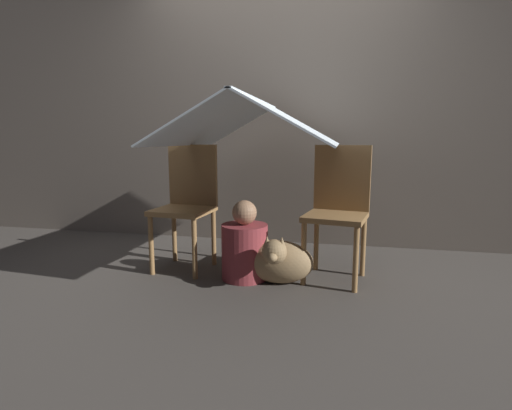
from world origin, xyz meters
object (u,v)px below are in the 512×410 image
at_px(chair_right, 338,206).
at_px(person_front, 245,247).
at_px(dog, 278,260).
at_px(chair_left, 187,201).

xyz_separation_m(chair_right, person_front, (-0.63, -0.17, -0.29)).
bearing_deg(dog, chair_right, 30.47).
height_order(chair_right, person_front, chair_right).
bearing_deg(chair_left, chair_right, 4.79).
bearing_deg(chair_left, person_front, -14.36).
xyz_separation_m(chair_left, person_front, (0.49, -0.17, -0.29)).
relative_size(chair_right, dog, 1.97).
relative_size(chair_left, dog, 1.97).
height_order(chair_left, chair_right, same).
height_order(person_front, dog, person_front).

